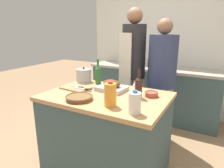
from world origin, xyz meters
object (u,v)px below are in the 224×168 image
object	(u,v)px
wine_glass_left	(135,84)
person_cook_guest	(161,78)
wine_bottle_green	(139,87)
cutting_board	(76,88)
mixing_bowl	(151,94)
milk_jug	(135,103)
wine_bottle_dark	(98,74)
stock_pot	(84,75)
knife_chef	(83,89)
knife_paring	(78,87)
wine_glass_right	(108,92)
person_cook_aproned	(133,68)
condiment_bottle_short	(126,60)
condiment_bottle_extra	(149,63)
roasting_pan	(112,86)
wicker_basket	(79,97)
juice_jug	(110,95)
knife_bread	(80,86)
condiment_bottle_tall	(160,60)

from	to	relation	value
wine_glass_left	person_cook_guest	bearing A→B (deg)	81.37
wine_bottle_green	cutting_board	bearing A→B (deg)	-176.05
mixing_bowl	wine_bottle_green	world-z (taller)	wine_bottle_green
milk_jug	wine_bottle_dark	xyz separation A→B (m)	(-0.72, 0.59, 0.03)
stock_pot	knife_chef	distance (m)	0.38
wine_glass_left	knife_paring	bearing A→B (deg)	-163.68
wine_glass_right	person_cook_aproned	world-z (taller)	person_cook_aproned
stock_pot	milk_jug	bearing A→B (deg)	-32.67
wine_bottle_green	condiment_bottle_short	size ratio (longest dim) A/B	1.99
condiment_bottle_extra	person_cook_aproned	bearing A→B (deg)	-88.69
roasting_pan	person_cook_aproned	world-z (taller)	person_cook_aproned
wicker_basket	milk_jug	xyz separation A→B (m)	(0.57, -0.04, 0.06)
mixing_bowl	wine_glass_left	world-z (taller)	wine_glass_left
wicker_basket	juice_jug	xyz separation A→B (m)	(0.33, 0.01, 0.08)
cutting_board	wine_bottle_green	distance (m)	0.72
knife_paring	wine_glass_left	bearing A→B (deg)	16.32
wine_bottle_green	knife_bread	size ratio (longest dim) A/B	1.97
cutting_board	mixing_bowl	size ratio (longest dim) A/B	2.43
wine_bottle_green	wine_glass_right	world-z (taller)	wine_bottle_green
stock_pot	condiment_bottle_extra	distance (m)	1.34
wine_bottle_dark	knife_paring	bearing A→B (deg)	-108.66
wine_glass_left	person_cook_aproned	xyz separation A→B (m)	(-0.30, 0.64, 0.03)
wicker_basket	knife_chef	distance (m)	0.29
mixing_bowl	wine_bottle_dark	bearing A→B (deg)	169.02
milk_jug	knife_chef	size ratio (longest dim) A/B	0.88
roasting_pan	wine_glass_right	bearing A→B (deg)	-67.04
wine_bottle_green	wine_glass_left	distance (m)	0.16
roasting_pan	knife_chef	bearing A→B (deg)	-150.98
wicker_basket	knife_bread	distance (m)	0.48
wine_bottle_green	knife_chef	size ratio (longest dim) A/B	1.32
cutting_board	milk_jug	xyz separation A→B (m)	(0.82, -0.31, 0.08)
cutting_board	person_cook_aproned	world-z (taller)	person_cook_aproned
wine_bottle_green	condiment_bottle_tall	distance (m)	1.68
cutting_board	knife_bread	world-z (taller)	cutting_board
milk_jug	knife_bread	bearing A→B (deg)	153.82
roasting_pan	wine_bottle_dark	distance (m)	0.32
knife_chef	person_cook_aproned	distance (m)	0.88
knife_paring	condiment_bottle_short	bearing A→B (deg)	96.64
milk_jug	knife_paring	bearing A→B (deg)	158.54
knife_paring	condiment_bottle_extra	distance (m)	1.59
knife_paring	person_cook_aproned	bearing A→B (deg)	69.24
knife_bread	condiment_bottle_extra	size ratio (longest dim) A/B	1.04
cutting_board	knife_chef	xyz separation A→B (m)	(0.11, -0.02, 0.01)
knife_bread	condiment_bottle_short	world-z (taller)	condiment_bottle_short
person_cook_aproned	wicker_basket	bearing A→B (deg)	-66.28
mixing_bowl	wine_bottle_green	size ratio (longest dim) A/B	0.47
mixing_bowl	knife_paring	distance (m)	0.81
condiment_bottle_short	wine_bottle_dark	bearing A→B (deg)	-78.25
knife_bread	knife_chef	bearing A→B (deg)	-42.01
wine_glass_left	person_cook_guest	xyz separation A→B (m)	(0.10, 0.64, -0.06)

